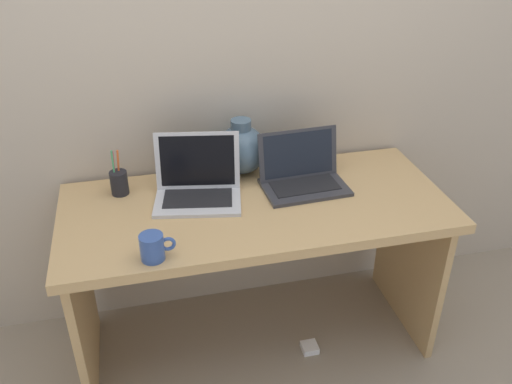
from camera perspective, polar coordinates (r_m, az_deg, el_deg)
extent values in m
plane|color=gray|center=(2.55, 0.00, -15.17)|extent=(6.00, 6.00, 0.00)
cube|color=#BCAD99|center=(2.23, -2.24, 14.26)|extent=(4.40, 0.04, 2.40)
cube|color=tan|center=(2.10, 0.00, -1.64)|extent=(1.49, 0.65, 0.04)
cube|color=tan|center=(2.30, -17.70, -11.41)|extent=(0.03, 0.56, 0.68)
cube|color=tan|center=(2.54, 15.77, -6.56)|extent=(0.03, 0.56, 0.68)
cube|color=silver|center=(2.11, -6.10, -0.85)|extent=(0.36, 0.29, 0.01)
cube|color=black|center=(2.10, -6.11, -0.64)|extent=(0.28, 0.18, 0.00)
cube|color=silver|center=(2.13, -6.16, 3.29)|extent=(0.33, 0.10, 0.23)
cube|color=black|center=(2.13, -6.16, 3.29)|extent=(0.29, 0.09, 0.20)
cube|color=#333338|center=(2.19, 5.12, 0.50)|extent=(0.34, 0.24, 0.01)
cube|color=black|center=(2.19, 5.13, 0.70)|extent=(0.27, 0.15, 0.00)
cube|color=#333338|center=(2.21, 4.43, 4.00)|extent=(0.33, 0.07, 0.20)
cube|color=black|center=(2.21, 4.43, 4.00)|extent=(0.29, 0.06, 0.18)
ellipsoid|color=slate|center=(2.27, -1.56, 4.45)|extent=(0.21, 0.21, 0.20)
cylinder|color=slate|center=(2.22, -1.60, 7.05)|extent=(0.08, 0.08, 0.04)
cylinder|color=#335199|center=(1.81, -10.84, -5.71)|extent=(0.08, 0.08, 0.09)
torus|color=#335199|center=(1.81, -9.21, -5.40)|extent=(0.05, 0.01, 0.05)
cylinder|color=black|center=(2.20, -14.14, 0.94)|extent=(0.07, 0.07, 0.10)
cylinder|color=#D83359|center=(2.18, -14.65, 2.28)|extent=(0.01, 0.02, 0.15)
cylinder|color=orange|center=(2.18, -14.21, 2.44)|extent=(0.02, 0.01, 0.15)
cylinder|color=#4CA566|center=(2.17, -14.67, 2.32)|extent=(0.01, 0.01, 0.16)
cube|color=white|center=(2.50, 5.64, -15.91)|extent=(0.07, 0.07, 0.03)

